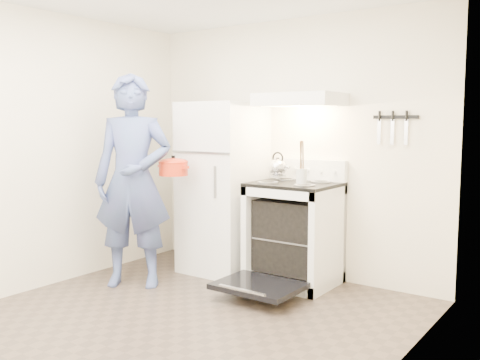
% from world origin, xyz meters
% --- Properties ---
extents(floor, '(3.60, 3.60, 0.00)m').
position_xyz_m(floor, '(0.00, 0.00, 0.00)').
color(floor, '#4C3E33').
rests_on(floor, ground).
extents(back_wall, '(3.20, 0.02, 2.50)m').
position_xyz_m(back_wall, '(0.00, 1.80, 1.25)').
color(back_wall, white).
rests_on(back_wall, ground).
extents(refrigerator, '(0.70, 0.70, 1.70)m').
position_xyz_m(refrigerator, '(-0.58, 1.45, 0.85)').
color(refrigerator, white).
rests_on(refrigerator, floor).
extents(stove_body, '(0.76, 0.65, 0.92)m').
position_xyz_m(stove_body, '(0.23, 1.48, 0.46)').
color(stove_body, white).
rests_on(stove_body, floor).
extents(cooktop, '(0.76, 0.65, 0.03)m').
position_xyz_m(cooktop, '(0.23, 1.48, 0.94)').
color(cooktop, black).
rests_on(cooktop, stove_body).
extents(backsplash, '(0.76, 0.07, 0.20)m').
position_xyz_m(backsplash, '(0.23, 1.76, 1.05)').
color(backsplash, white).
rests_on(backsplash, cooktop).
extents(oven_door, '(0.70, 0.54, 0.04)m').
position_xyz_m(oven_door, '(0.23, 0.88, 0.12)').
color(oven_door, black).
rests_on(oven_door, floor).
extents(oven_rack, '(0.60, 0.52, 0.01)m').
position_xyz_m(oven_rack, '(0.23, 1.48, 0.44)').
color(oven_rack, gray).
rests_on(oven_rack, stove_body).
extents(range_hood, '(0.76, 0.50, 0.12)m').
position_xyz_m(range_hood, '(0.23, 1.55, 1.71)').
color(range_hood, white).
rests_on(range_hood, back_wall).
extents(knife_strip, '(0.40, 0.02, 0.03)m').
position_xyz_m(knife_strip, '(1.05, 1.79, 1.55)').
color(knife_strip, black).
rests_on(knife_strip, back_wall).
extents(pizza_stone, '(0.30, 0.30, 0.02)m').
position_xyz_m(pizza_stone, '(0.30, 1.55, 0.45)').
color(pizza_stone, '#937452').
rests_on(pizza_stone, oven_rack).
extents(tea_kettle, '(0.22, 0.18, 0.27)m').
position_xyz_m(tea_kettle, '(-0.01, 1.56, 1.09)').
color(tea_kettle, '#B8B8BD').
rests_on(tea_kettle, cooktop).
extents(utensil_jar, '(0.11, 0.11, 0.13)m').
position_xyz_m(utensil_jar, '(0.44, 1.22, 1.05)').
color(utensil_jar, silver).
rests_on(utensil_jar, cooktop).
extents(person, '(0.85, 0.77, 1.94)m').
position_xyz_m(person, '(-0.95, 0.58, 0.97)').
color(person, '#38537C').
rests_on(person, floor).
extents(dutch_oven, '(0.34, 0.27, 0.23)m').
position_xyz_m(dutch_oven, '(-0.71, 0.86, 1.08)').
color(dutch_oven, red).
rests_on(dutch_oven, person).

